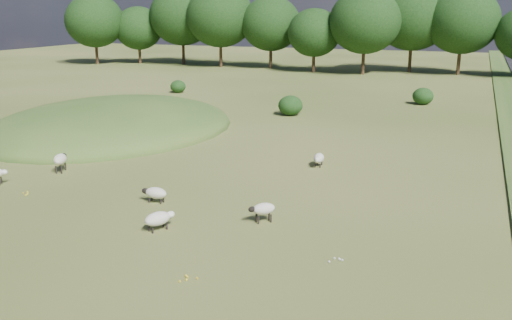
{
  "coord_description": "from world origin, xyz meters",
  "views": [
    {
      "loc": [
        11.77,
        -21.3,
        8.18
      ],
      "look_at": [
        2.0,
        4.0,
        1.0
      ],
      "focal_mm": 40.0,
      "sensor_mm": 36.0,
      "label": 1
    }
  ],
  "objects_px": {
    "sheep_1": "(155,193)",
    "sheep_4": "(263,209)",
    "sheep_3": "(319,158)",
    "sheep_5": "(158,219)",
    "sheep_2": "(60,159)"
  },
  "relations": [
    {
      "from": "sheep_2",
      "to": "sheep_1",
      "type": "bearing_deg",
      "value": -130.01
    },
    {
      "from": "sheep_2",
      "to": "sheep_3",
      "type": "bearing_deg",
      "value": -85.24
    },
    {
      "from": "sheep_3",
      "to": "sheep_4",
      "type": "bearing_deg",
      "value": -4.95
    },
    {
      "from": "sheep_5",
      "to": "sheep_2",
      "type": "bearing_deg",
      "value": 89.12
    },
    {
      "from": "sheep_1",
      "to": "sheep_3",
      "type": "relative_size",
      "value": 0.95
    },
    {
      "from": "sheep_4",
      "to": "sheep_3",
      "type": "bearing_deg",
      "value": -129.36
    },
    {
      "from": "sheep_1",
      "to": "sheep_3",
      "type": "bearing_deg",
      "value": -122.51
    },
    {
      "from": "sheep_1",
      "to": "sheep_4",
      "type": "distance_m",
      "value": 5.26
    },
    {
      "from": "sheep_3",
      "to": "sheep_5",
      "type": "xyz_separation_m",
      "value": [
        -3.31,
        -11.09,
        0.02
      ]
    },
    {
      "from": "sheep_2",
      "to": "sheep_3",
      "type": "relative_size",
      "value": 1.1
    },
    {
      "from": "sheep_1",
      "to": "sheep_2",
      "type": "relative_size",
      "value": 0.87
    },
    {
      "from": "sheep_3",
      "to": "sheep_1",
      "type": "bearing_deg",
      "value": -37.25
    },
    {
      "from": "sheep_4",
      "to": "sheep_5",
      "type": "distance_m",
      "value": 4.08
    },
    {
      "from": "sheep_4",
      "to": "sheep_5",
      "type": "height_order",
      "value": "sheep_4"
    },
    {
      "from": "sheep_1",
      "to": "sheep_4",
      "type": "relative_size",
      "value": 1.12
    }
  ]
}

